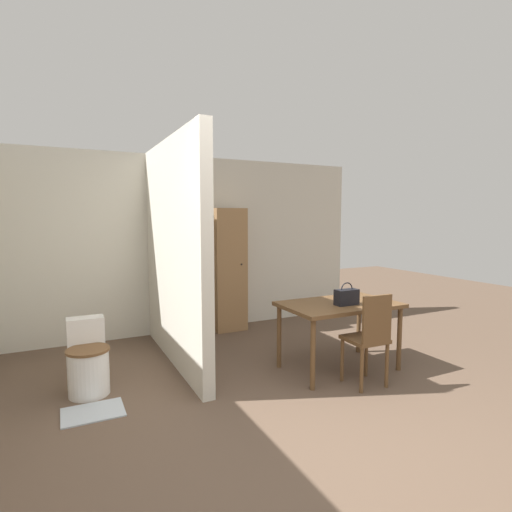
% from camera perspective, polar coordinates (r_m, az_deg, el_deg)
% --- Properties ---
extents(ground_plane, '(16.00, 16.00, 0.00)m').
position_cam_1_polar(ground_plane, '(3.11, 9.51, -26.53)').
color(ground_plane, brown).
extents(wall_back, '(5.64, 0.12, 2.50)m').
position_cam_1_polar(wall_back, '(5.83, -10.74, 1.58)').
color(wall_back, beige).
rests_on(wall_back, ground_plane).
extents(partition_wall, '(0.12, 2.28, 2.50)m').
position_cam_1_polar(partition_wall, '(4.57, -11.69, 0.47)').
color(partition_wall, beige).
rests_on(partition_wall, ground_plane).
extents(dining_table, '(1.24, 0.77, 0.73)m').
position_cam_1_polar(dining_table, '(4.42, 11.80, -7.53)').
color(dining_table, brown).
rests_on(dining_table, ground_plane).
extents(wooden_chair, '(0.38, 0.38, 0.92)m').
position_cam_1_polar(wooden_chair, '(4.07, 15.86, -10.98)').
color(wooden_chair, brown).
rests_on(wooden_chair, ground_plane).
extents(toilet, '(0.39, 0.54, 0.67)m').
position_cam_1_polar(toilet, '(4.18, -22.87, -13.83)').
color(toilet, white).
rests_on(toilet, ground_plane).
extents(handbag, '(0.25, 0.12, 0.24)m').
position_cam_1_polar(handbag, '(4.30, 12.81, -5.70)').
color(handbag, black).
rests_on(handbag, dining_table).
extents(wooden_cabinet, '(0.47, 0.39, 1.77)m').
position_cam_1_polar(wooden_cabinet, '(5.82, -4.02, -1.93)').
color(wooden_cabinet, '#997047').
rests_on(wooden_cabinet, ground_plane).
extents(bath_mat, '(0.50, 0.37, 0.01)m').
position_cam_1_polar(bath_mat, '(3.87, -22.26, -19.95)').
color(bath_mat, '#B2BCC6').
rests_on(bath_mat, ground_plane).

